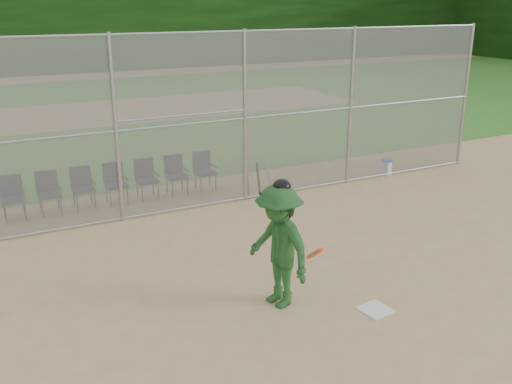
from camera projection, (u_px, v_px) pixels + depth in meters
name	position (u px, v px, depth m)	size (l,w,h in m)	color
ground	(327.00, 301.00, 9.19)	(100.00, 100.00, 0.00)	tan
grass_strip	(90.00, 113.00, 24.34)	(100.00, 100.00, 0.00)	#2F6D20
dirt_patch_far	(90.00, 113.00, 24.34)	(24.00, 24.00, 0.00)	tan
backstop_fence	(205.00, 119.00, 12.74)	(16.09, 0.09, 4.00)	gray
home_plate	(375.00, 310.00, 8.90)	(0.45, 0.45, 0.02)	silver
batter_at_plate	(279.00, 246.00, 8.79)	(1.03, 1.46, 2.07)	#1E4D21
water_cooler	(386.00, 167.00, 15.80)	(0.33, 0.33, 0.42)	white
spare_bats	(258.00, 180.00, 13.95)	(0.66, 0.29, 0.84)	#D84C14
chair_2	(13.00, 199.00, 12.45)	(0.54, 0.52, 0.96)	#0E1935
chair_3	(49.00, 194.00, 12.78)	(0.54, 0.52, 0.96)	#0E1935
chair_4	(83.00, 189.00, 13.11)	(0.54, 0.52, 0.96)	#0E1935
chair_5	(116.00, 184.00, 13.43)	(0.54, 0.52, 0.96)	#0E1935
chair_6	(147.00, 180.00, 13.76)	(0.54, 0.52, 0.96)	#0E1935
chair_7	(177.00, 176.00, 14.09)	(0.54, 0.52, 0.96)	#0E1935
chair_8	(205.00, 172.00, 14.42)	(0.54, 0.52, 0.96)	#0E1935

